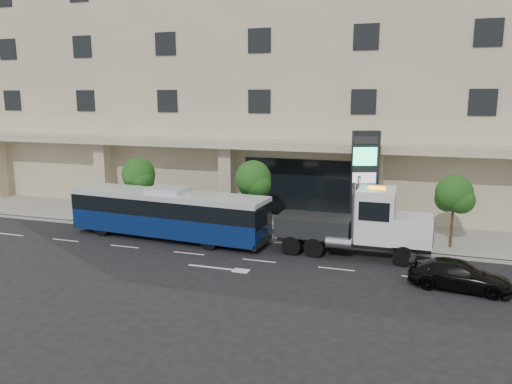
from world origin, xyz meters
TOP-DOWN VIEW (x-y plane):
  - ground at (0.00, 0.00)m, footprint 120.00×120.00m
  - sidewalk at (0.00, 5.00)m, footprint 120.00×6.00m
  - curb at (0.00, 2.00)m, footprint 120.00×0.30m
  - convention_center at (-0.00, 15.42)m, footprint 60.00×17.60m
  - tree_left at (-9.97, 3.59)m, footprint 2.27×2.20m
  - tree_mid at (-1.97, 3.59)m, footprint 2.28×2.20m
  - tree_right at (9.53, 3.59)m, footprint 2.10×2.00m
  - city_bus at (-6.39, 0.78)m, footprint 12.39×3.52m
  - tow_truck at (4.79, 0.95)m, footprint 9.12×2.38m
  - black_sedan at (9.55, -2.37)m, footprint 4.52×2.26m
  - signage_pylon at (4.61, 4.41)m, footprint 1.65×1.02m

SIDE VIEW (x-z plane):
  - ground at x=0.00m, z-range 0.00..0.00m
  - sidewalk at x=0.00m, z-range 0.00..0.15m
  - curb at x=0.00m, z-range 0.00..0.15m
  - black_sedan at x=9.55m, z-range 0.00..1.26m
  - city_bus at x=-6.39m, z-range 0.03..3.13m
  - tow_truck at x=4.79m, z-range -0.37..3.79m
  - tree_right at x=9.53m, z-range 1.01..5.06m
  - tree_left at x=-9.97m, z-range 1.00..5.22m
  - tree_mid at x=-1.97m, z-range 1.07..5.45m
  - signage_pylon at x=4.61m, z-range 0.20..6.46m
  - convention_center at x=0.00m, z-range -0.03..19.97m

